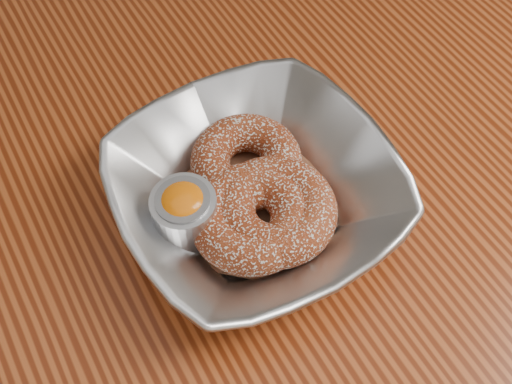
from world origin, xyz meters
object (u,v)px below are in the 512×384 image
table (243,224)px  serving_bowl (256,192)px  donut_front (274,211)px  ramekin (185,212)px  donut_extra (252,217)px  donut_back (246,161)px

table → serving_bowl: serving_bowl is taller
donut_front → ramekin: (-0.07, 0.03, 0.01)m
table → ramekin: 0.16m
donut_extra → ramekin: (-0.05, 0.03, 0.01)m
donut_back → table: bearing=98.2°
donut_extra → donut_back: bearing=64.8°
donut_extra → ramekin: 0.06m
donut_extra → table: bearing=69.1°
table → donut_front: 0.14m
donut_back → donut_front: donut_front is taller
ramekin → serving_bowl: bearing=-7.9°
table → donut_front: size_ratio=11.03×
serving_bowl → ramekin: (-0.06, 0.01, 0.01)m
donut_back → donut_front: size_ratio=0.94×
serving_bowl → donut_back: size_ratio=2.38×
serving_bowl → donut_extra: 0.03m
donut_extra → ramekin: ramekin is taller
serving_bowl → donut_extra: serving_bowl is taller
donut_back → serving_bowl: bearing=-105.7°
donut_back → donut_front: 0.06m
table → ramekin: bearing=-154.6°
table → ramekin: (-0.07, -0.03, 0.13)m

